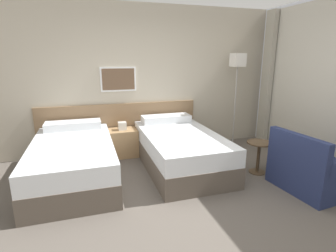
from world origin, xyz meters
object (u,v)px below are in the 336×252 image
Objects in this scene: bed_near_door at (74,160)px; nightstand at (123,142)px; bed_near_window at (180,149)px; floor_lamp at (237,70)px; side_table at (259,152)px; armchair at (312,171)px.

nightstand is at bearing 42.76° from bed_near_door.
floor_lamp is (1.35, 0.59, 1.24)m from bed_near_window.
side_table is 0.52× the size of armchair.
floor_lamp reaches higher than nightstand.
armchair is (0.37, -0.67, -0.09)m from side_table.
nightstand is 0.66× the size of armchair.
bed_near_window is (1.65, 0.00, 0.00)m from bed_near_door.
bed_near_door is 4.07× the size of side_table.
armchair is (2.28, -2.03, 0.00)m from nightstand.
armchair is (0.10, -1.86, -1.28)m from floor_lamp.
floor_lamp is (3.00, 0.59, 1.24)m from bed_near_door.
armchair is at bearing -41.74° from nightstand.
nightstand reaches higher than side_table.
bed_near_door is at bearing -168.85° from floor_lamp.
bed_near_window is at bearing 150.85° from side_table.
side_table is (1.91, -1.37, 0.09)m from nightstand.
bed_near_window is 4.07× the size of side_table.
bed_near_window is 3.21× the size of nightstand.
bed_near_door is 1.13m from nightstand.
bed_near_door is 3.36m from armchair.
floor_lamp reaches higher than armchair.
bed_near_window is at bearing -42.76° from nightstand.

